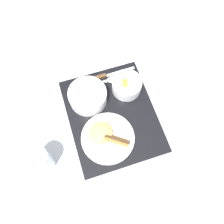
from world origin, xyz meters
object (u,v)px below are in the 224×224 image
glass_water (41,161)px  bowl_soup (88,96)px  knife (104,76)px  bowl_salad (127,85)px  spoon (108,81)px  plate_main (107,137)px

glass_water → bowl_soup: bearing=126.4°
bowl_soup → knife: size_ratio=0.77×
bowl_salad → glass_water: size_ratio=0.99×
glass_water → spoon: bearing=123.0°
plate_main → glass_water: (-0.00, -0.24, 0.02)m
spoon → glass_water: glass_water is taller
plate_main → spoon: size_ratio=1.24×
bowl_soup → glass_water: (0.17, -0.23, 0.01)m
bowl_salad → glass_water: glass_water is taller
knife → bowl_salad: bearing=-50.1°
plate_main → glass_water: size_ratio=1.65×
spoon → bowl_soup: bearing=-150.9°
plate_main → knife: size_ratio=1.03×
bowl_salad → bowl_soup: 0.15m
knife → spoon: bearing=-70.7°
bowl_soup → glass_water: glass_water is taller
knife → plate_main: bearing=-105.4°
bowl_soup → plate_main: size_ratio=0.75×
knife → spoon: same height
plate_main → spoon: (-0.22, 0.09, -0.01)m
bowl_salad → glass_water: (0.15, -0.38, 0.01)m
plate_main → glass_water: bearing=-90.9°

